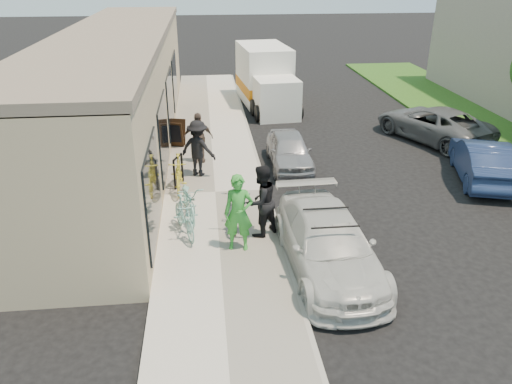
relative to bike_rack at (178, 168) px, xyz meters
name	(u,v)px	position (x,y,z in m)	size (l,w,h in m)	color
ground	(299,244)	(3.08, -3.60, -0.73)	(120.00, 120.00, 0.00)	black
sidewalk	(215,194)	(1.08, -0.60, -0.65)	(3.00, 34.00, 0.15)	beige
curb	(267,192)	(2.63, -0.60, -0.66)	(0.12, 34.00, 0.13)	#9E9A90
storefront	(120,90)	(-2.16, 4.39, 1.40)	(3.60, 20.00, 4.22)	#C4B388
bike_rack	(178,168)	(0.00, 0.00, 0.00)	(0.28, 0.64, 0.95)	black
sandwich_board	(176,133)	(-0.20, 3.65, -0.08)	(0.72, 0.73, 0.96)	black
sedan_white	(328,244)	(3.49, -4.76, -0.07)	(2.04, 4.62, 1.36)	silver
sedan_silver	(289,150)	(3.68, 1.55, -0.15)	(1.37, 3.40, 1.16)	#9E9EA3
moving_truck	(266,80)	(3.88, 9.68, 0.50)	(2.61, 5.80, 2.77)	white
far_car_blue	(483,160)	(9.60, -0.23, -0.07)	(1.39, 4.00, 1.32)	navy
far_car_gray	(433,123)	(9.74, 3.76, -0.06)	(2.19, 4.76, 1.32)	#515356
tandem_bike	(237,203)	(1.61, -2.51, -0.04)	(0.71, 2.04, 1.07)	silver
woman_rider	(239,213)	(1.55, -3.88, 0.36)	(0.68, 0.45, 1.87)	green
man_standing	(261,201)	(2.15, -3.27, 0.34)	(0.89, 0.70, 1.84)	black
cruiser_bike_a	(184,217)	(0.25, -3.06, -0.09)	(0.46, 1.61, 0.97)	#81C0B4
cruiser_bike_b	(189,199)	(0.35, -2.08, -0.09)	(0.65, 1.86, 0.98)	#81C0B4
cruiser_bike_c	(179,174)	(0.02, -0.35, -0.05)	(0.49, 1.74, 1.04)	gold
bystander_a	(198,148)	(0.61, 0.78, 0.33)	(1.17, 0.67, 1.80)	black
bystander_b	(198,137)	(0.62, 2.00, 0.28)	(1.00, 0.42, 1.71)	brown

